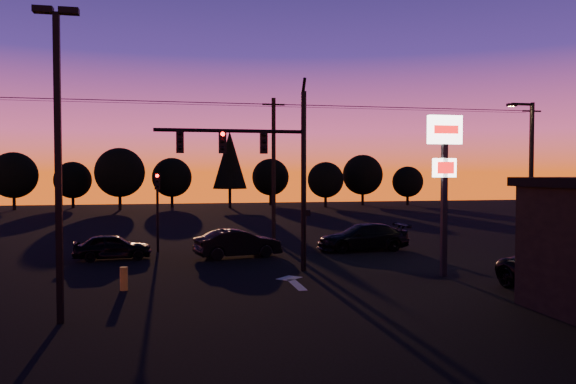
{
  "coord_description": "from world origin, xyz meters",
  "views": [
    {
      "loc": [
        -4.37,
        -20.26,
        4.42
      ],
      "look_at": [
        1.0,
        5.0,
        3.5
      ],
      "focal_mm": 35.0,
      "sensor_mm": 36.0,
      "label": 1
    }
  ],
  "objects_px": {
    "pylon_sign": "(444,160)",
    "car_left": "(113,247)",
    "bollard": "(124,279)",
    "suv_parked": "(569,275)",
    "traffic_signal_mast": "(268,160)",
    "car_right": "(363,237)",
    "parking_lot_light": "(58,143)",
    "streetlight": "(530,172)",
    "car_mid": "(238,243)",
    "secondary_signal": "(157,200)"
  },
  "relations": [
    {
      "from": "pylon_sign",
      "to": "car_left",
      "type": "height_order",
      "value": "pylon_sign"
    },
    {
      "from": "bollard",
      "to": "suv_parked",
      "type": "height_order",
      "value": "suv_parked"
    },
    {
      "from": "traffic_signal_mast",
      "to": "suv_parked",
      "type": "bearing_deg",
      "value": -35.21
    },
    {
      "from": "bollard",
      "to": "car_left",
      "type": "bearing_deg",
      "value": 98.24
    },
    {
      "from": "car_right",
      "to": "suv_parked",
      "type": "xyz_separation_m",
      "value": [
        3.3,
        -12.51,
        -0.02
      ]
    },
    {
      "from": "traffic_signal_mast",
      "to": "pylon_sign",
      "type": "relative_size",
      "value": 1.26
    },
    {
      "from": "parking_lot_light",
      "to": "car_right",
      "type": "relative_size",
      "value": 1.76
    },
    {
      "from": "pylon_sign",
      "to": "streetlight",
      "type": "distance_m",
      "value": 8.0
    },
    {
      "from": "parking_lot_light",
      "to": "car_mid",
      "type": "bearing_deg",
      "value": 60.15
    },
    {
      "from": "car_left",
      "to": "car_right",
      "type": "height_order",
      "value": "car_right"
    },
    {
      "from": "secondary_signal",
      "to": "streetlight",
      "type": "bearing_deg",
      "value": -17.56
    },
    {
      "from": "car_mid",
      "to": "car_right",
      "type": "relative_size",
      "value": 0.85
    },
    {
      "from": "pylon_sign",
      "to": "car_right",
      "type": "xyz_separation_m",
      "value": [
        -0.7,
        8.16,
        -4.16
      ]
    },
    {
      "from": "secondary_signal",
      "to": "parking_lot_light",
      "type": "xyz_separation_m",
      "value": [
        -2.5,
        -14.49,
        2.41
      ]
    },
    {
      "from": "parking_lot_light",
      "to": "pylon_sign",
      "type": "bearing_deg",
      "value": 17.23
    },
    {
      "from": "bollard",
      "to": "car_mid",
      "type": "height_order",
      "value": "car_mid"
    },
    {
      "from": "secondary_signal",
      "to": "car_right",
      "type": "bearing_deg",
      "value": -9.17
    },
    {
      "from": "traffic_signal_mast",
      "to": "pylon_sign",
      "type": "height_order",
      "value": "traffic_signal_mast"
    },
    {
      "from": "bollard",
      "to": "car_left",
      "type": "xyz_separation_m",
      "value": [
        -1.13,
        7.81,
        0.22
      ]
    },
    {
      "from": "traffic_signal_mast",
      "to": "parking_lot_light",
      "type": "bearing_deg",
      "value": -136.63
    },
    {
      "from": "car_left",
      "to": "parking_lot_light",
      "type": "bearing_deg",
      "value": 174.48
    },
    {
      "from": "car_left",
      "to": "car_mid",
      "type": "distance_m",
      "value": 6.32
    },
    {
      "from": "traffic_signal_mast",
      "to": "bollard",
      "type": "height_order",
      "value": "traffic_signal_mast"
    },
    {
      "from": "car_left",
      "to": "car_right",
      "type": "bearing_deg",
      "value": -91.94
    },
    {
      "from": "parking_lot_light",
      "to": "secondary_signal",
      "type": "bearing_deg",
      "value": 80.21
    },
    {
      "from": "suv_parked",
      "to": "traffic_signal_mast",
      "type": "bearing_deg",
      "value": 135.9
    },
    {
      "from": "traffic_signal_mast",
      "to": "car_mid",
      "type": "distance_m",
      "value": 6.23
    },
    {
      "from": "streetlight",
      "to": "car_left",
      "type": "height_order",
      "value": "streetlight"
    },
    {
      "from": "traffic_signal_mast",
      "to": "car_left",
      "type": "relative_size",
      "value": 2.24
    },
    {
      "from": "secondary_signal",
      "to": "car_left",
      "type": "relative_size",
      "value": 1.14
    },
    {
      "from": "pylon_sign",
      "to": "suv_parked",
      "type": "relative_size",
      "value": 1.29
    },
    {
      "from": "parking_lot_light",
      "to": "car_right",
      "type": "distance_m",
      "value": 19.27
    },
    {
      "from": "bollard",
      "to": "car_left",
      "type": "height_order",
      "value": "car_left"
    },
    {
      "from": "pylon_sign",
      "to": "bollard",
      "type": "bearing_deg",
      "value": -179.41
    },
    {
      "from": "secondary_signal",
      "to": "streetlight",
      "type": "distance_m",
      "value": 19.89
    },
    {
      "from": "traffic_signal_mast",
      "to": "suv_parked",
      "type": "distance_m",
      "value": 12.6
    },
    {
      "from": "bollard",
      "to": "car_right",
      "type": "bearing_deg",
      "value": 33.89
    },
    {
      "from": "traffic_signal_mast",
      "to": "car_right",
      "type": "xyz_separation_m",
      "value": [
        6.4,
        5.67,
        -4.18
      ]
    },
    {
      "from": "parking_lot_light",
      "to": "streetlight",
      "type": "bearing_deg",
      "value": 21.65
    },
    {
      "from": "streetlight",
      "to": "pylon_sign",
      "type": "bearing_deg",
      "value": -149.92
    },
    {
      "from": "traffic_signal_mast",
      "to": "bollard",
      "type": "distance_m",
      "value": 7.91
    },
    {
      "from": "pylon_sign",
      "to": "car_mid",
      "type": "xyz_separation_m",
      "value": [
        -7.89,
        7.03,
        -4.18
      ]
    },
    {
      "from": "parking_lot_light",
      "to": "bollard",
      "type": "distance_m",
      "value": 6.67
    },
    {
      "from": "suv_parked",
      "to": "bollard",
      "type": "bearing_deg",
      "value": 156.02
    },
    {
      "from": "secondary_signal",
      "to": "bollard",
      "type": "xyz_separation_m",
      "value": [
        -1.04,
        -10.12,
        -2.43
      ]
    },
    {
      "from": "parking_lot_light",
      "to": "pylon_sign",
      "type": "distance_m",
      "value": 15.19
    },
    {
      "from": "car_left",
      "to": "suv_parked",
      "type": "distance_m",
      "value": 20.65
    },
    {
      "from": "parking_lot_light",
      "to": "car_left",
      "type": "xyz_separation_m",
      "value": [
        0.32,
        12.18,
        -4.62
      ]
    },
    {
      "from": "traffic_signal_mast",
      "to": "pylon_sign",
      "type": "bearing_deg",
      "value": -19.36
    },
    {
      "from": "car_mid",
      "to": "suv_parked",
      "type": "relative_size",
      "value": 0.84
    }
  ]
}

